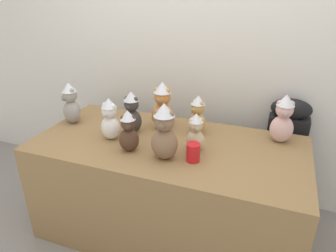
{
  "coord_description": "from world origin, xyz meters",
  "views": [
    {
      "loc": [
        0.61,
        -1.39,
        1.66
      ],
      "look_at": [
        0.0,
        0.25,
        0.84
      ],
      "focal_mm": 32.89,
      "sensor_mm": 36.0,
      "label": 1
    }
  ],
  "objects": [
    {
      "name": "teddy_bear_ginger",
      "position": [
        -0.11,
        0.44,
        0.89
      ],
      "size": [
        0.15,
        0.14,
        0.34
      ],
      "rotation": [
        0.0,
        0.0,
        -0.0
      ],
      "color": "#D17F3D",
      "rests_on": "display_table"
    },
    {
      "name": "teddy_bear_mocha",
      "position": [
        0.05,
        0.06,
        0.89
      ],
      "size": [
        0.17,
        0.14,
        0.35
      ],
      "rotation": [
        0.0,
        0.0,
        0.08
      ],
      "color": "#7F6047",
      "rests_on": "display_table"
    },
    {
      "name": "wall_back",
      "position": [
        0.0,
        0.92,
        1.3
      ],
      "size": [
        7.0,
        0.08,
        2.6
      ],
      "primitive_type": "cube",
      "color": "silver",
      "rests_on": "ground_plane"
    },
    {
      "name": "teddy_bear_honey",
      "position": [
        0.14,
        0.45,
        0.85
      ],
      "size": [
        0.16,
        0.15,
        0.27
      ],
      "rotation": [
        0.0,
        0.0,
        -0.51
      ],
      "color": "tan",
      "rests_on": "display_table"
    },
    {
      "name": "teddy_bear_sand",
      "position": [
        0.19,
        0.22,
        0.84
      ],
      "size": [
        0.14,
        0.13,
        0.25
      ],
      "rotation": [
        0.0,
        0.0,
        0.43
      ],
      "color": "#CCB78E",
      "rests_on": "display_table"
    },
    {
      "name": "instrument_case",
      "position": [
        0.73,
        0.8,
        0.47
      ],
      "size": [
        0.28,
        0.12,
        0.93
      ],
      "rotation": [
        0.0,
        0.0,
        0.0
      ],
      "color": "black",
      "rests_on": "ground_plane"
    },
    {
      "name": "teddy_bear_charcoal",
      "position": [
        -0.29,
        0.32,
        0.86
      ],
      "size": [
        0.14,
        0.12,
        0.29
      ],
      "rotation": [
        0.0,
        0.0,
        -0.04
      ],
      "color": "#383533",
      "rests_on": "display_table"
    },
    {
      "name": "teddy_bear_snow",
      "position": [
        -0.37,
        0.18,
        0.86
      ],
      "size": [
        0.14,
        0.12,
        0.28
      ],
      "rotation": [
        0.0,
        0.0,
        -0.11
      ],
      "color": "white",
      "rests_on": "display_table"
    },
    {
      "name": "party_cup_red",
      "position": [
        0.21,
        0.09,
        0.77
      ],
      "size": [
        0.08,
        0.08,
        0.11
      ],
      "primitive_type": "cylinder",
      "color": "red",
      "rests_on": "display_table"
    },
    {
      "name": "teddy_bear_cocoa",
      "position": [
        -0.19,
        0.07,
        0.85
      ],
      "size": [
        0.15,
        0.14,
        0.27
      ],
      "rotation": [
        0.0,
        0.0,
        0.42
      ],
      "color": "#4C3323",
      "rests_on": "display_table"
    },
    {
      "name": "teddy_bear_ash",
      "position": [
        -0.77,
        0.31,
        0.87
      ],
      "size": [
        0.17,
        0.16,
        0.3
      ],
      "rotation": [
        0.0,
        0.0,
        -0.37
      ],
      "color": "gray",
      "rests_on": "display_table"
    },
    {
      "name": "teddy_bear_blush",
      "position": [
        0.67,
        0.52,
        0.88
      ],
      "size": [
        0.16,
        0.14,
        0.32
      ],
      "rotation": [
        0.0,
        0.0,
        0.15
      ],
      "color": "beige",
      "rests_on": "display_table"
    },
    {
      "name": "display_table",
      "position": [
        0.0,
        0.25,
        0.36
      ],
      "size": [
        1.74,
        0.83,
        0.72
      ],
      "primitive_type": "cube",
      "color": "olive",
      "rests_on": "ground_plane"
    }
  ]
}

